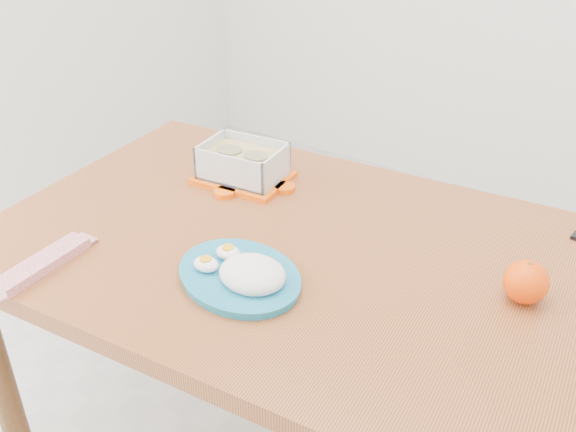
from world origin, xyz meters
The scene contains 5 objects.
dining_table centered at (-0.13, -0.10, 0.66)m, with size 1.30×0.92×0.75m.
food_container centered at (-0.37, 0.07, 0.80)m, with size 0.23×0.18×0.09m.
orange_fruit centered at (0.33, -0.03, 0.79)m, with size 0.08×0.08×0.08m, color #FF4905.
rice_plate centered at (-0.12, -0.27, 0.77)m, with size 0.32×0.32×0.07m.
candy_bar centered at (-0.47, -0.44, 0.76)m, with size 0.21×0.05×0.02m, color #B40919.
Camera 1 is at (0.49, -1.03, 1.47)m, focal length 40.00 mm.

